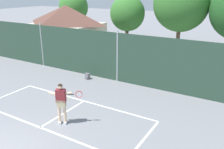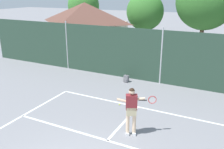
# 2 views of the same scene
# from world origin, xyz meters

# --- Properties ---
(chainlink_fence) EXTENTS (26.09, 0.09, 3.22)m
(chainlink_fence) POSITION_xyz_m (-0.00, 9.00, 1.54)
(chainlink_fence) COLOR #284233
(chainlink_fence) RESTS_ON ground
(clubhouse_building) EXTENTS (6.20, 5.08, 4.20)m
(clubhouse_building) POSITION_xyz_m (-7.86, 13.40, 2.18)
(clubhouse_building) COLOR beige
(clubhouse_building) RESTS_ON ground
(treeline_backdrop) EXTENTS (25.70, 4.53, 6.79)m
(treeline_backdrop) POSITION_xyz_m (2.52, 19.15, 3.85)
(treeline_backdrop) COLOR brown
(treeline_backdrop) RESTS_ON ground
(tennis_player) EXTENTS (1.27, 0.77, 1.85)m
(tennis_player) POSITION_xyz_m (0.60, 3.23, 1.11)
(tennis_player) COLOR silver
(tennis_player) RESTS_ON ground
(tennis_ball) EXTENTS (0.07, 0.07, 0.07)m
(tennis_ball) POSITION_xyz_m (-0.84, 5.28, 0.03)
(tennis_ball) COLOR #CCE033
(tennis_ball) RESTS_ON ground
(backpack_grey) EXTENTS (0.30, 0.27, 0.46)m
(backpack_grey) POSITION_xyz_m (-1.81, 8.28, 0.19)
(backpack_grey) COLOR slate
(backpack_grey) RESTS_ON ground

